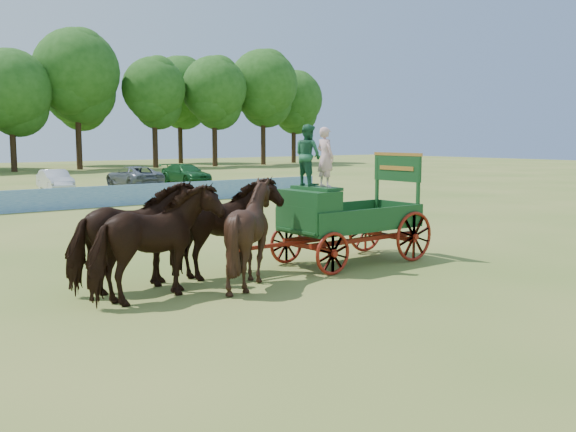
# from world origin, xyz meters

# --- Properties ---
(ground) EXTENTS (160.00, 160.00, 0.00)m
(ground) POSITION_xyz_m (0.00, 0.00, 0.00)
(ground) COLOR olive
(ground) RESTS_ON ground
(horse_lead_left) EXTENTS (3.09, 1.82, 2.45)m
(horse_lead_left) POSITION_xyz_m (-7.57, -0.43, 1.23)
(horse_lead_left) COLOR black
(horse_lead_left) RESTS_ON ground
(horse_lead_right) EXTENTS (2.99, 1.53, 2.45)m
(horse_lead_right) POSITION_xyz_m (-7.57, 0.67, 1.23)
(horse_lead_right) COLOR black
(horse_lead_right) RESTS_ON ground
(horse_wheel_left) EXTENTS (2.32, 2.08, 2.46)m
(horse_wheel_left) POSITION_xyz_m (-5.17, -0.43, 1.23)
(horse_wheel_left) COLOR black
(horse_wheel_left) RESTS_ON ground
(horse_wheel_right) EXTENTS (3.07, 1.74, 2.45)m
(horse_wheel_right) POSITION_xyz_m (-5.17, 0.67, 1.23)
(horse_wheel_right) COLOR black
(horse_wheel_right) RESTS_ON ground
(farm_dray) EXTENTS (6.00, 2.00, 3.76)m
(farm_dray) POSITION_xyz_m (-2.22, 0.16, 1.66)
(farm_dray) COLOR maroon
(farm_dray) RESTS_ON ground
(sponsor_banner) EXTENTS (26.00, 0.08, 1.05)m
(sponsor_banner) POSITION_xyz_m (-1.00, 18.00, 0.53)
(sponsor_banner) COLOR #1F62A8
(sponsor_banner) RESTS_ON ground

